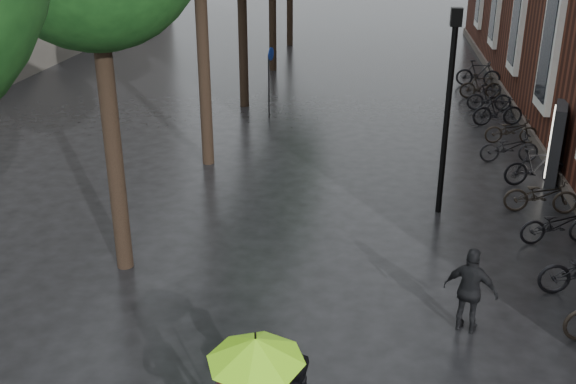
% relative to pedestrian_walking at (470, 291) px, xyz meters
% --- Properties ---
extents(lime_umbrella, '(1.14, 1.14, 1.68)m').
position_rel_pedestrian_walking_xyz_m(lime_umbrella, '(-2.88, -3.76, 1.26)').
color(lime_umbrella, black).
rests_on(lime_umbrella, ground).
extents(pedestrian_walking, '(0.96, 0.66, 1.52)m').
position_rel_pedestrian_walking_xyz_m(pedestrian_walking, '(0.00, 0.00, 0.00)').
color(pedestrian_walking, black).
rests_on(pedestrian_walking, ground).
extents(parked_bicycles, '(2.13, 18.24, 1.04)m').
position_rel_pedestrian_walking_xyz_m(parked_bicycles, '(2.26, 7.99, -0.30)').
color(parked_bicycles, black).
rests_on(parked_bicycles, ground).
extents(ad_lightbox, '(0.31, 1.34, 2.02)m').
position_rel_pedestrian_walking_xyz_m(ad_lightbox, '(2.92, 7.30, 0.25)').
color(ad_lightbox, black).
rests_on(ad_lightbox, ground).
extents(lamp_post, '(0.24, 0.24, 4.66)m').
position_rel_pedestrian_walking_xyz_m(lamp_post, '(-0.13, 4.86, 2.07)').
color(lamp_post, black).
rests_on(lamp_post, ground).
extents(cycle_sign, '(0.13, 0.44, 2.39)m').
position_rel_pedestrian_walking_xyz_m(cycle_sign, '(-5.27, 11.97, 0.82)').
color(cycle_sign, '#262628').
rests_on(cycle_sign, ground).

